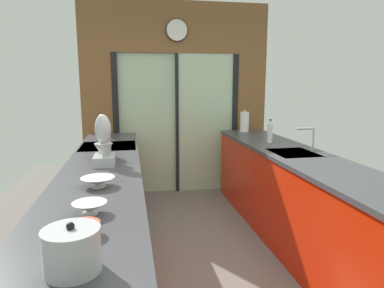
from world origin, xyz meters
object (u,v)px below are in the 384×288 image
(mixing_bowl_near, at_px, (83,228))
(mixing_bowl_mid, at_px, (90,208))
(stock_pot, at_px, (72,250))
(soap_bottle_far, at_px, (270,133))
(knife_block, at_px, (106,145))
(mixing_bowl_far, at_px, (98,182))
(oven_range, at_px, (110,187))
(paper_towel_roll, at_px, (244,122))
(stand_mixer, at_px, (104,145))

(mixing_bowl_near, relative_size, mixing_bowl_mid, 0.84)
(mixing_bowl_near, distance_m, stock_pot, 0.30)
(mixing_bowl_near, bearing_deg, soap_bottle_far, 49.94)
(knife_block, height_order, stock_pot, knife_block)
(mixing_bowl_far, bearing_deg, oven_range, 90.70)
(mixing_bowl_near, height_order, soap_bottle_far, soap_bottle_far)
(paper_towel_roll, bearing_deg, mixing_bowl_mid, -122.95)
(mixing_bowl_near, distance_m, mixing_bowl_far, 0.74)
(oven_range, xyz_separation_m, soap_bottle_far, (1.80, -0.12, 0.58))
(stock_pot, bearing_deg, oven_range, 90.42)
(stand_mixer, bearing_deg, soap_bottle_far, 22.98)
(mixing_bowl_mid, bearing_deg, soap_bottle_far, 46.30)
(stand_mixer, bearing_deg, oven_range, 91.21)
(mixing_bowl_far, distance_m, stand_mixer, 0.64)
(oven_range, xyz_separation_m, knife_block, (0.02, -0.60, 0.58))
(oven_range, distance_m, knife_block, 0.83)
(mixing_bowl_mid, distance_m, stock_pot, 0.55)
(mixing_bowl_mid, relative_size, stand_mixer, 0.43)
(oven_range, distance_m, stock_pot, 2.59)
(mixing_bowl_far, relative_size, knife_block, 0.76)
(paper_towel_roll, bearing_deg, mixing_bowl_near, -120.68)
(oven_range, height_order, stand_mixer, stand_mixer)
(soap_bottle_far, bearing_deg, mixing_bowl_mid, -133.70)
(mixing_bowl_far, distance_m, stock_pot, 1.03)
(stand_mixer, bearing_deg, mixing_bowl_near, -90.00)
(mixing_bowl_far, bearing_deg, mixing_bowl_mid, -90.00)
(mixing_bowl_far, bearing_deg, paper_towel_roll, 51.84)
(knife_block, bearing_deg, soap_bottle_far, 15.15)
(stand_mixer, bearing_deg, stock_pot, -90.00)
(stand_mixer, relative_size, soap_bottle_far, 1.59)
(mixing_bowl_near, xyz_separation_m, knife_block, (-0.00, 1.64, 0.08))
(stand_mixer, height_order, paper_towel_roll, stand_mixer)
(mixing_bowl_near, relative_size, mixing_bowl_far, 0.68)
(oven_range, relative_size, soap_bottle_far, 3.49)
(mixing_bowl_mid, xyz_separation_m, knife_block, (-0.00, 1.38, 0.08))
(mixing_bowl_far, relative_size, paper_towel_roll, 0.72)
(oven_range, xyz_separation_m, paper_towel_roll, (1.80, 0.76, 0.60))
(stock_pot, height_order, soap_bottle_far, soap_bottle_far)
(mixing_bowl_near, xyz_separation_m, mixing_bowl_far, (0.00, 0.74, 0.00))
(mixing_bowl_near, relative_size, stand_mixer, 0.36)
(soap_bottle_far, bearing_deg, mixing_bowl_near, -130.06)
(oven_range, bearing_deg, soap_bottle_far, -3.83)
(oven_range, distance_m, soap_bottle_far, 1.89)
(mixing_bowl_near, distance_m, soap_bottle_far, 2.77)
(mixing_bowl_near, relative_size, paper_towel_roll, 0.49)
(mixing_bowl_mid, xyz_separation_m, soap_bottle_far, (1.78, 1.86, 0.08))
(mixing_bowl_mid, relative_size, mixing_bowl_far, 0.82)
(stand_mixer, xyz_separation_m, paper_towel_roll, (1.78, 1.64, -0.02))
(mixing_bowl_near, height_order, mixing_bowl_mid, mixing_bowl_mid)
(mixing_bowl_mid, relative_size, paper_towel_roll, 0.59)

